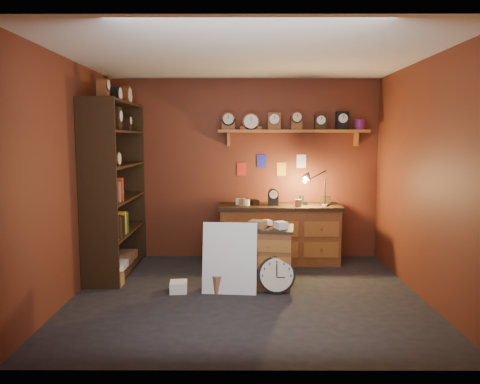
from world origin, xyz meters
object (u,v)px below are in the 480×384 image
object	(u,v)px
shelving_unit	(113,180)
workbench	(279,230)
big_round_clock	(277,275)
low_cabinet	(267,254)

from	to	relation	value
shelving_unit	workbench	xyz separation A→B (m)	(2.29, 0.49, -0.78)
workbench	big_round_clock	size ratio (longest dim) A/B	3.98
shelving_unit	workbench	bearing A→B (deg)	12.19
workbench	low_cabinet	distance (m)	1.16
workbench	big_round_clock	world-z (taller)	workbench
workbench	low_cabinet	world-z (taller)	workbench
workbench	shelving_unit	bearing A→B (deg)	-167.81
shelving_unit	big_round_clock	size ratio (longest dim) A/B	5.79
low_cabinet	big_round_clock	world-z (taller)	low_cabinet
low_cabinet	shelving_unit	bearing A→B (deg)	170.05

